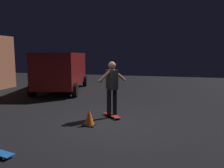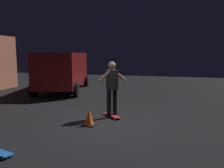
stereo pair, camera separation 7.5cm
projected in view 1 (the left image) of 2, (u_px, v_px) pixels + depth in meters
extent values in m
plane|color=black|center=(107.00, 124.00, 6.21)|extent=(28.00, 28.00, 0.00)
cube|color=maroon|center=(62.00, 69.00, 11.69)|extent=(4.93, 2.97, 1.70)
cube|color=black|center=(70.00, 61.00, 13.90)|extent=(0.49, 1.71, 0.64)
cylinder|color=black|center=(53.00, 81.00, 13.55)|extent=(0.69, 0.38, 0.66)
cylinder|color=black|center=(85.00, 81.00, 13.53)|extent=(0.69, 0.38, 0.66)
cylinder|color=black|center=(32.00, 90.00, 10.08)|extent=(0.69, 0.38, 0.66)
cylinder|color=black|center=(75.00, 90.00, 10.06)|extent=(0.69, 0.38, 0.66)
cube|color=#AD1E23|center=(112.00, 115.00, 6.88)|extent=(0.68, 0.71, 0.02)
sphere|color=silver|center=(105.00, 114.00, 7.09)|extent=(0.05, 0.05, 0.05)
sphere|color=silver|center=(109.00, 114.00, 7.18)|extent=(0.05, 0.05, 0.05)
sphere|color=silver|center=(115.00, 119.00, 6.58)|extent=(0.05, 0.05, 0.05)
sphere|color=silver|center=(120.00, 118.00, 6.67)|extent=(0.05, 0.05, 0.05)
sphere|color=silver|center=(12.00, 155.00, 4.23)|extent=(0.05, 0.05, 0.05)
sphere|color=silver|center=(4.00, 159.00, 4.08)|extent=(0.05, 0.05, 0.05)
cylinder|color=black|center=(109.00, 102.00, 6.76)|extent=(0.14, 0.14, 0.82)
cylinder|color=black|center=(115.00, 102.00, 6.88)|extent=(0.14, 0.14, 0.82)
cube|color=#262628|center=(112.00, 79.00, 6.72)|extent=(0.42, 0.43, 0.60)
sphere|color=#936B4C|center=(112.00, 65.00, 6.66)|extent=(0.23, 0.23, 0.23)
cylinder|color=#936B4C|center=(106.00, 75.00, 6.59)|extent=(0.46, 0.44, 0.46)
cylinder|color=#936B4C|center=(118.00, 74.00, 6.82)|extent=(0.46, 0.44, 0.46)
cube|color=black|center=(89.00, 125.00, 6.08)|extent=(0.34, 0.34, 0.03)
cone|color=#EA5914|center=(89.00, 117.00, 6.05)|extent=(0.28, 0.28, 0.46)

